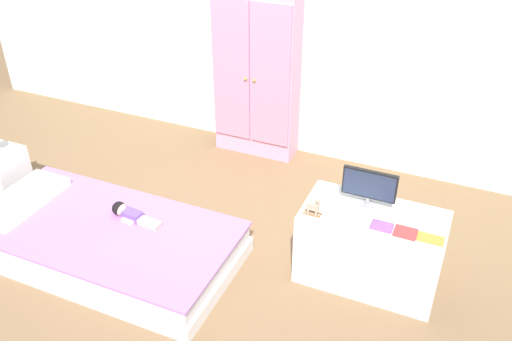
# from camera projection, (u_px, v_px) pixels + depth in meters

# --- Properties ---
(ground_plane) EXTENTS (10.00, 10.00, 0.02)m
(ground_plane) POSITION_uv_depth(u_px,v_px,m) (194.00, 245.00, 3.85)
(ground_plane) COLOR brown
(bed) EXTENTS (1.79, 0.91, 0.24)m
(bed) POSITION_uv_depth(u_px,v_px,m) (106.00, 241.00, 3.70)
(bed) COLOR white
(bed) RESTS_ON ground_plane
(pillow) EXTENTS (0.32, 0.66, 0.05)m
(pillow) POSITION_uv_depth(u_px,v_px,m) (22.00, 199.00, 3.85)
(pillow) COLOR white
(pillow) RESTS_ON bed
(doll) EXTENTS (0.39, 0.14, 0.10)m
(doll) POSITION_uv_depth(u_px,v_px,m) (127.00, 213.00, 3.70)
(doll) COLOR #6B4CB2
(doll) RESTS_ON bed
(nightstand) EXTENTS (0.31, 0.31, 0.42)m
(nightstand) POSITION_uv_depth(u_px,v_px,m) (3.00, 174.00, 4.24)
(nightstand) COLOR white
(nightstand) RESTS_ON ground_plane
(wardrobe) EXTENTS (0.71, 0.27, 1.48)m
(wardrobe) POSITION_uv_depth(u_px,v_px,m) (256.00, 74.00, 4.59)
(wardrobe) COLOR #E599BC
(wardrobe) RESTS_ON ground_plane
(tv_stand) EXTENTS (0.87, 0.47, 0.51)m
(tv_stand) POSITION_uv_depth(u_px,v_px,m) (370.00, 247.00, 3.43)
(tv_stand) COLOR silver
(tv_stand) RESTS_ON ground_plane
(tv_monitor) EXTENTS (0.33, 0.10, 0.25)m
(tv_monitor) POSITION_uv_depth(u_px,v_px,m) (369.00, 186.00, 3.30)
(tv_monitor) COLOR #99999E
(tv_monitor) RESTS_ON tv_stand
(rocking_horse_toy) EXTENTS (0.11, 0.04, 0.13)m
(rocking_horse_toy) POSITION_uv_depth(u_px,v_px,m) (315.00, 206.00, 3.26)
(rocking_horse_toy) COLOR #8E6642
(rocking_horse_toy) RESTS_ON tv_stand
(book_purple) EXTENTS (0.13, 0.09, 0.02)m
(book_purple) POSITION_uv_depth(u_px,v_px,m) (382.00, 226.00, 3.19)
(book_purple) COLOR #8E51B2
(book_purple) RESTS_ON tv_stand
(book_red) EXTENTS (0.13, 0.11, 0.01)m
(book_red) POSITION_uv_depth(u_px,v_px,m) (406.00, 233.00, 3.14)
(book_red) COLOR #CC3838
(book_red) RESTS_ON tv_stand
(book_orange) EXTENTS (0.15, 0.08, 0.01)m
(book_orange) POSITION_uv_depth(u_px,v_px,m) (431.00, 239.00, 3.09)
(book_orange) COLOR orange
(book_orange) RESTS_ON tv_stand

